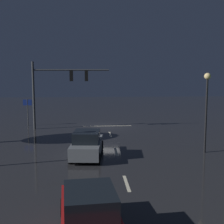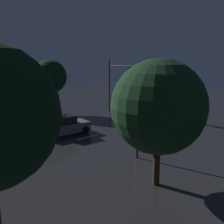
{
  "view_description": "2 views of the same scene",
  "coord_description": "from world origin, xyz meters",
  "px_view_note": "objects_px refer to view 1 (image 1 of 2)",
  "views": [
    {
      "loc": [
        1.74,
        29.95,
        5.3
      ],
      "look_at": [
        -0.1,
        4.92,
        2.12
      ],
      "focal_mm": 47.89,
      "sensor_mm": 36.0,
      "label": 1
    },
    {
      "loc": [
        -16.73,
        23.09,
        6.41
      ],
      "look_at": [
        0.53,
        6.66,
        1.63
      ],
      "focal_mm": 41.65,
      "sensor_mm": 36.0,
      "label": 2
    }
  ],
  "objects_px": {
    "car_approaching": "(87,145)",
    "route_sign": "(27,107)",
    "street_lamp_left_kerb": "(207,98)",
    "traffic_signal_assembly": "(58,83)",
    "car_distant": "(90,215)"
  },
  "relations": [
    {
      "from": "traffic_signal_assembly",
      "to": "car_distant",
      "type": "relative_size",
      "value": 1.64
    },
    {
      "from": "car_approaching",
      "to": "car_distant",
      "type": "xyz_separation_m",
      "value": [
        -0.18,
        9.74,
        0.0
      ]
    },
    {
      "from": "street_lamp_left_kerb",
      "to": "route_sign",
      "type": "distance_m",
      "value": 18.54
    },
    {
      "from": "street_lamp_left_kerb",
      "to": "route_sign",
      "type": "height_order",
      "value": "street_lamp_left_kerb"
    },
    {
      "from": "traffic_signal_assembly",
      "to": "route_sign",
      "type": "distance_m",
      "value": 4.64
    },
    {
      "from": "traffic_signal_assembly",
      "to": "car_approaching",
      "type": "xyz_separation_m",
      "value": [
        -2.83,
        10.22,
        -3.64
      ]
    },
    {
      "from": "traffic_signal_assembly",
      "to": "route_sign",
      "type": "bearing_deg",
      "value": -30.68
    },
    {
      "from": "traffic_signal_assembly",
      "to": "route_sign",
      "type": "relative_size",
      "value": 2.66
    },
    {
      "from": "car_distant",
      "to": "street_lamp_left_kerb",
      "type": "distance_m",
      "value": 13.18
    },
    {
      "from": "car_approaching",
      "to": "route_sign",
      "type": "relative_size",
      "value": 1.63
    },
    {
      "from": "car_distant",
      "to": "route_sign",
      "type": "distance_m",
      "value": 22.91
    },
    {
      "from": "car_approaching",
      "to": "route_sign",
      "type": "xyz_separation_m",
      "value": [
        6.22,
        -12.23,
        1.2
      ]
    },
    {
      "from": "car_distant",
      "to": "street_lamp_left_kerb",
      "type": "relative_size",
      "value": 0.83
    },
    {
      "from": "traffic_signal_assembly",
      "to": "car_distant",
      "type": "xyz_separation_m",
      "value": [
        -3.01,
        19.96,
        -3.64
      ]
    },
    {
      "from": "car_approaching",
      "to": "street_lamp_left_kerb",
      "type": "bearing_deg",
      "value": -176.79
    }
  ]
}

